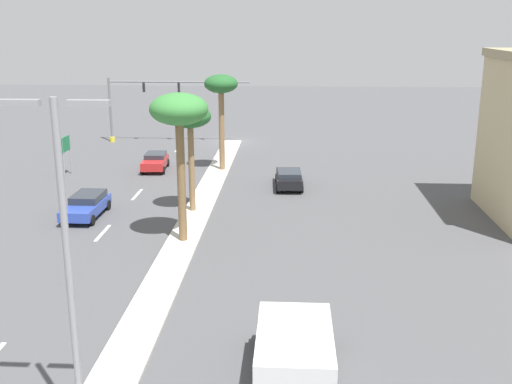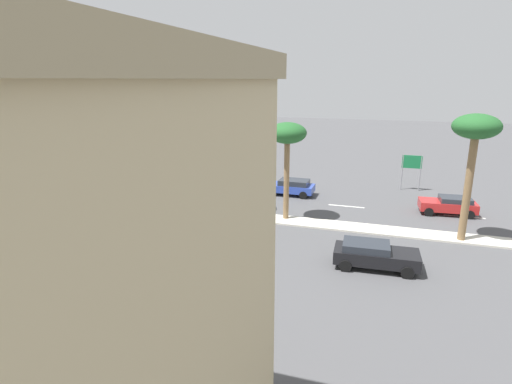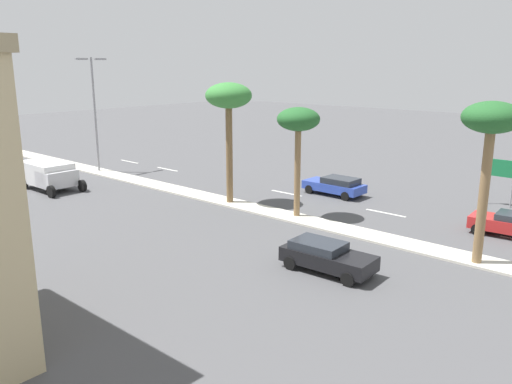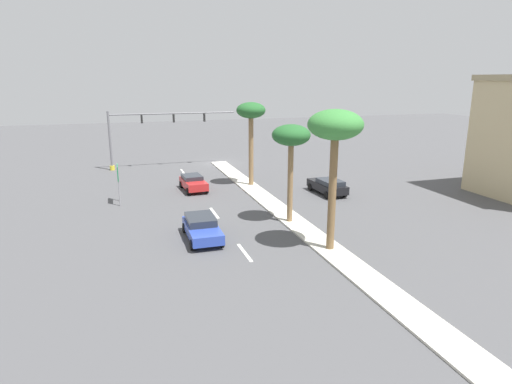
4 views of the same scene
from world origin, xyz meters
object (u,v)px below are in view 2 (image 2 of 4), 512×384
at_px(box_truck, 1,205).
at_px(palm_tree_near, 210,117).
at_px(sedan_red_front, 449,205).
at_px(street_lamp_front, 28,126).
at_px(palm_tree_outboard, 287,137).
at_px(sedan_blue_inboard, 289,186).
at_px(sedan_black_outboard, 374,254).
at_px(palm_tree_left, 476,134).
at_px(directional_road_sign, 412,165).

bearing_deg(box_truck, palm_tree_near, -65.30).
bearing_deg(sedan_red_front, street_lamp_front, 98.76).
relative_size(palm_tree_outboard, sedan_blue_inboard, 1.49).
xyz_separation_m(sedan_red_front, sedan_black_outboard, (-11.04, 4.90, 0.02)).
height_order(palm_tree_outboard, palm_tree_near, palm_tree_near).
relative_size(palm_tree_outboard, sedan_black_outboard, 1.53).
relative_size(palm_tree_left, palm_tree_near, 0.94).
bearing_deg(box_truck, palm_tree_outboard, -71.03).
xyz_separation_m(sedan_blue_inboard, box_truck, (-12.97, 17.52, 0.45)).
bearing_deg(palm_tree_near, sedan_blue_inboard, -31.60).
distance_m(street_lamp_front, sedan_red_front, 33.94).
distance_m(palm_tree_near, sedan_black_outboard, 14.60).
xyz_separation_m(palm_tree_near, sedan_red_front, (5.24, -16.69, -6.36)).
bearing_deg(sedan_red_front, directional_road_sign, 20.95).
bearing_deg(palm_tree_near, palm_tree_left, -91.02).
bearing_deg(palm_tree_near, sedan_black_outboard, -116.20).
height_order(palm_tree_left, sedan_red_front, palm_tree_left).
height_order(palm_tree_outboard, box_truck, palm_tree_outboard).
xyz_separation_m(directional_road_sign, street_lamp_front, (-11.55, 30.68, 3.60)).
distance_m(palm_tree_near, street_lamp_front, 16.50).
height_order(palm_tree_left, street_lamp_front, street_lamp_front).
relative_size(palm_tree_outboard, street_lamp_front, 0.69).
bearing_deg(sedan_red_front, box_truck, 110.73).
height_order(directional_road_sign, palm_tree_left, palm_tree_left).
bearing_deg(sedan_black_outboard, palm_tree_near, 63.80).
relative_size(sedan_black_outboard, sedan_blue_inboard, 0.98).
distance_m(sedan_red_front, box_truck, 32.07).
distance_m(street_lamp_front, sedan_black_outboard, 29.32).
bearing_deg(sedan_red_front, palm_tree_outboard, 113.60).
distance_m(directional_road_sign, sedan_black_outboard, 17.72).
distance_m(palm_tree_left, box_truck, 31.14).
relative_size(palm_tree_outboard, box_truck, 1.24).
distance_m(palm_tree_outboard, box_truck, 20.44).
bearing_deg(sedan_black_outboard, palm_tree_outboard, 45.62).
bearing_deg(palm_tree_outboard, box_truck, 108.97).
distance_m(palm_tree_left, palm_tree_near, 16.81).
xyz_separation_m(sedan_red_front, box_truck, (-11.35, 29.99, 0.46)).
xyz_separation_m(palm_tree_left, box_truck, (-5.82, 30.10, -5.46)).
height_order(palm_tree_outboard, sedan_black_outboard, palm_tree_outboard).
relative_size(palm_tree_left, palm_tree_outboard, 1.13).
relative_size(palm_tree_outboard, palm_tree_near, 0.83).
relative_size(palm_tree_left, street_lamp_front, 0.78).
bearing_deg(palm_tree_outboard, sedan_blue_inboard, 11.23).
bearing_deg(street_lamp_front, palm_tree_left, -90.74).
xyz_separation_m(palm_tree_left, street_lamp_front, (0.43, 33.26, -0.75)).
bearing_deg(sedan_black_outboard, sedan_red_front, -23.93).
xyz_separation_m(palm_tree_near, street_lamp_front, (0.13, 16.46, -1.19)).
bearing_deg(palm_tree_left, sedan_red_front, 1.13).
xyz_separation_m(sedan_black_outboard, box_truck, (-0.31, 25.09, 0.44)).
bearing_deg(box_truck, sedan_black_outboard, -89.28).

